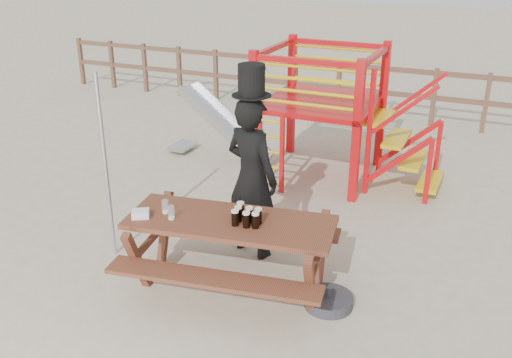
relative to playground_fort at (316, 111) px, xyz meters
name	(u,v)px	position (x,y,z in m)	size (l,w,h in m)	color
ground	(200,280)	(-0.12, -3.58, -1.07)	(60.00, 60.00, 0.00)	#C1B396
back_fence	(362,84)	(-0.12, 3.42, -0.34)	(15.09, 0.09, 1.20)	brown
playground_fort	(316,111)	(0.00, 0.00, 0.00)	(4.71, 1.84, 2.10)	red
picnic_table	(231,246)	(0.27, -3.57, -0.53)	(2.41, 1.85, 0.85)	brown
man_with_hat	(252,173)	(0.13, -2.73, -0.03)	(0.83, 0.67, 2.33)	black
metal_pole	(106,169)	(-1.38, -3.49, 0.06)	(0.05, 0.05, 2.26)	#B2B2B7
parasol_base	(329,301)	(1.35, -3.44, -1.01)	(0.52, 0.52, 0.22)	#333237
paper_bag	(141,214)	(-0.62, -3.91, -0.18)	(0.18, 0.14, 0.08)	white
stout_pints	(246,216)	(0.46, -3.57, -0.13)	(0.33, 0.27, 0.17)	black
empty_glasses	(168,210)	(-0.37, -3.76, -0.15)	(0.21, 0.17, 0.15)	silver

